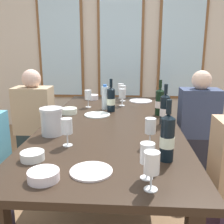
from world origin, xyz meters
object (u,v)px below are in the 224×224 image
white_plate_2 (91,171)px  seated_person_3 (198,128)px  tasting_bowl_2 (69,111)px  wine_glass_7 (123,90)px  tasting_bowl_0 (32,156)px  wine_glass_5 (150,127)px  wine_bottle_1 (165,109)px  wine_bottle_3 (111,99)px  water_bottle (105,98)px  wine_bottle_0 (160,102)px  wine_bottle_2 (167,138)px  wine_glass_4 (122,94)px  wine_glass_2 (152,164)px  tasting_bowl_1 (92,97)px  white_plate_0 (141,101)px  wine_glass_6 (88,95)px  wine_glass_1 (147,154)px  dining_table (111,131)px  wine_glass_3 (67,127)px  white_plate_1 (97,115)px  metal_pitcher (52,121)px  seated_person_2 (35,125)px  tasting_bowl_3 (44,175)px  wine_glass_0 (121,88)px

white_plate_2 → seated_person_3: size_ratio=0.19×
tasting_bowl_2 → wine_glass_7: bearing=51.1°
tasting_bowl_0 → wine_glass_5: bearing=21.5°
wine_bottle_1 → wine_bottle_3: size_ratio=1.04×
tasting_bowl_2 → water_bottle: water_bottle is taller
wine_bottle_0 → wine_glass_5: wine_bottle_0 is taller
wine_bottle_3 → tasting_bowl_0: 1.16m
wine_bottle_1 → wine_bottle_2: bearing=-96.5°
wine_glass_5 → wine_glass_7: same height
wine_glass_4 → seated_person_3: bearing=-3.9°
wine_glass_2 → wine_glass_5: 0.52m
tasting_bowl_1 → white_plate_0: bearing=-7.2°
seated_person_3 → tasting_bowl_1: bearing=162.7°
wine_bottle_3 → wine_glass_6: (-0.24, 0.15, 0.01)m
tasting_bowl_0 → wine_glass_1: size_ratio=0.74×
white_plate_2 → wine_glass_6: bearing=99.3°
dining_table → seated_person_3: size_ratio=1.98×
wine_glass_1 → wine_glass_3: same height
white_plate_0 → wine_glass_2: wine_glass_2 is taller
wine_bottle_2 → wine_glass_7: size_ratio=1.92×
wine_bottle_3 → tasting_bowl_1: (-0.26, 0.54, -0.09)m
white_plate_1 → wine_glass_6: wine_glass_6 is taller
metal_pitcher → water_bottle: size_ratio=0.79×
wine_glass_4 → dining_table: bearing=-96.8°
white_plate_1 → tasting_bowl_2: bearing=171.3°
metal_pitcher → water_bottle: (0.30, 0.77, 0.02)m
white_plate_2 → metal_pitcher: metal_pitcher is taller
wine_glass_7 → wine_glass_1: bearing=-85.0°
white_plate_1 → wine_bottle_1: size_ratio=0.72×
metal_pitcher → seated_person_2: (-0.46, 0.88, -0.31)m
white_plate_2 → wine_bottle_3: (0.01, 1.22, 0.11)m
tasting_bowl_3 → wine_glass_2: (0.48, -0.05, 0.10)m
white_plate_0 → wine_glass_7: wine_glass_7 is taller
wine_glass_2 → wine_glass_4: same height
wine_glass_3 → wine_glass_5: (0.51, 0.04, 0.00)m
wine_bottle_3 → tasting_bowl_1: bearing=115.4°
metal_pitcher → tasting_bowl_1: metal_pitcher is taller
wine_bottle_3 → wine_glass_2: size_ratio=1.75×
wine_bottle_2 → seated_person_2: size_ratio=0.30×
wine_glass_0 → wine_glass_1: bearing=-84.5°
wine_bottle_0 → wine_glass_6: size_ratio=1.80×
wine_glass_5 → wine_glass_6: (-0.54, 0.99, 0.00)m
metal_pitcher → tasting_bowl_0: (0.01, -0.41, -0.07)m
tasting_bowl_1 → white_plate_1: bearing=-78.3°
wine_glass_3 → wine_glass_6: same height
wine_glass_0 → white_plate_2: bearing=-92.7°
white_plate_0 → tasting_bowl_3: (-0.52, -1.78, 0.02)m
white_plate_1 → tasting_bowl_3: tasting_bowl_3 is taller
tasting_bowl_2 → wine_glass_2: (0.64, -1.24, 0.10)m
tasting_bowl_1 → tasting_bowl_3: (0.03, -1.85, -0.00)m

